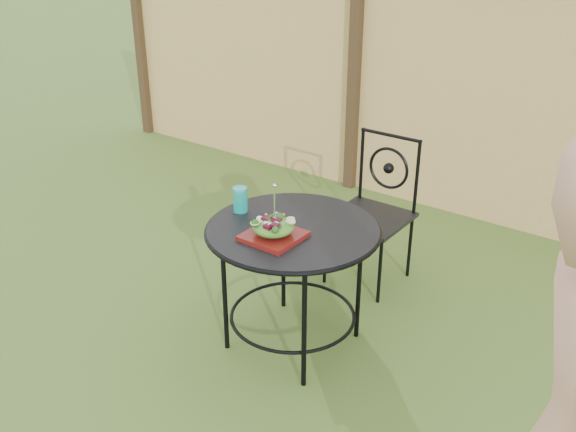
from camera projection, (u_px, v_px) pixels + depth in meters
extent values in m
plane|color=#2D4A17|center=(346.00, 367.00, 3.43)|extent=(60.00, 60.00, 0.00)
cube|color=#E3C270|center=(512.00, 111.00, 4.64)|extent=(8.00, 0.05, 1.80)
cube|color=black|center=(141.00, 44.00, 6.68)|extent=(0.09, 0.09, 1.90)
cube|color=black|center=(355.00, 80.00, 5.28)|extent=(0.09, 0.09, 1.90)
cylinder|color=black|center=(293.00, 229.00, 3.33)|extent=(0.90, 0.90, 0.02)
torus|color=black|center=(293.00, 230.00, 3.33)|extent=(0.92, 0.92, 0.02)
torus|color=black|center=(293.00, 315.00, 3.56)|extent=(0.70, 0.70, 0.02)
cylinder|color=black|center=(359.00, 283.00, 3.53)|extent=(0.03, 0.03, 0.71)
cylinder|color=black|center=(283.00, 256.00, 3.82)|extent=(0.03, 0.03, 0.71)
cylinder|color=black|center=(225.00, 294.00, 3.44)|extent=(0.03, 0.03, 0.71)
cylinder|color=black|center=(304.00, 328.00, 3.16)|extent=(0.03, 0.03, 0.71)
cube|color=black|center=(370.00, 218.00, 4.06)|extent=(0.46, 0.46, 0.03)
cylinder|color=black|center=(391.00, 135.00, 4.00)|extent=(0.42, 0.02, 0.02)
torus|color=black|center=(389.00, 168.00, 4.10)|extent=(0.28, 0.02, 0.28)
cylinder|color=black|center=(325.00, 253.00, 4.13)|extent=(0.02, 0.02, 0.44)
cylinder|color=black|center=(380.00, 272.00, 3.91)|extent=(0.02, 0.02, 0.44)
cylinder|color=black|center=(357.00, 230.00, 4.42)|extent=(0.02, 0.02, 0.44)
cylinder|color=black|center=(410.00, 247.00, 4.20)|extent=(0.02, 0.02, 0.44)
cylinder|color=black|center=(361.00, 165.00, 4.22)|extent=(0.02, 0.02, 0.50)
cylinder|color=black|center=(417.00, 178.00, 4.00)|extent=(0.02, 0.02, 0.50)
cube|color=#470E0A|center=(273.00, 236.00, 3.21)|extent=(0.27, 0.27, 0.02)
ellipsoid|color=#235614|center=(273.00, 227.00, 3.19)|extent=(0.21, 0.21, 0.08)
cylinder|color=silver|center=(275.00, 203.00, 3.13)|extent=(0.01, 0.01, 0.18)
cylinder|color=#0D988D|center=(240.00, 199.00, 3.47)|extent=(0.08, 0.08, 0.14)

